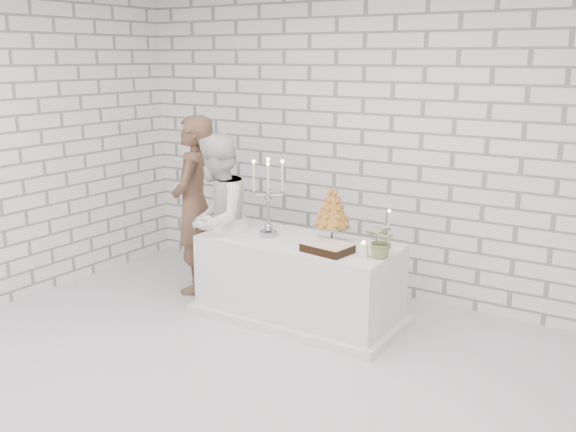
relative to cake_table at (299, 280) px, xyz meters
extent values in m
cube|color=silver|center=(0.40, -1.44, -0.38)|extent=(6.00, 5.00, 0.01)
cube|color=white|center=(0.40, 1.06, 1.12)|extent=(6.00, 0.01, 3.00)
cube|color=white|center=(0.00, 0.00, 0.00)|extent=(1.80, 0.80, 0.75)
imported|color=brown|center=(-1.30, 0.09, 0.53)|extent=(0.65, 0.77, 1.80)
imported|color=white|center=(-0.86, -0.09, 0.46)|extent=(0.84, 0.96, 1.66)
cube|color=black|center=(0.39, -0.17, 0.42)|extent=(0.43, 0.33, 0.08)
cylinder|color=white|center=(0.71, -0.14, 0.44)|extent=(0.08, 0.08, 0.12)
cylinder|color=beige|center=(0.77, 0.22, 0.54)|extent=(0.07, 0.07, 0.32)
imported|color=#456735|center=(0.85, -0.07, 0.52)|extent=(0.26, 0.23, 0.29)
camera|label=1|loc=(2.94, -4.77, 1.99)|focal=40.42mm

